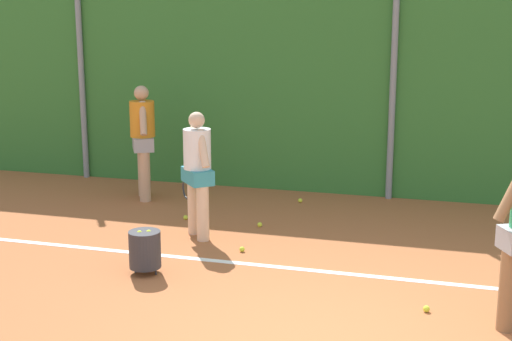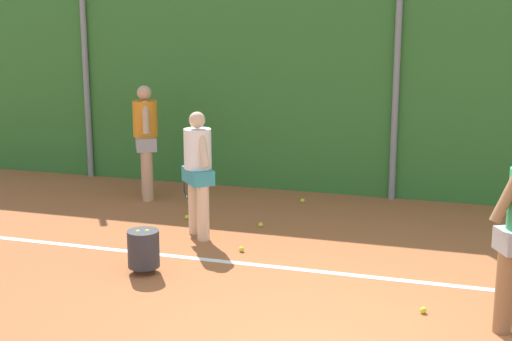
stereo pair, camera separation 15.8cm
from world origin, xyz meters
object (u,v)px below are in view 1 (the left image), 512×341
object	(u,v)px
player_midcourt	(197,168)
tennis_ball_4	(260,225)
ball_hopper	(145,249)
tennis_ball_5	(242,249)
tennis_ball_6	(300,200)
tennis_ball_2	(426,309)
tennis_ball_0	(186,218)
player_backcourt_far	(143,136)

from	to	relation	value
player_midcourt	tennis_ball_4	distance (m)	1.28
ball_hopper	tennis_ball_5	size ratio (longest dim) A/B	7.78
tennis_ball_5	tennis_ball_6	bearing A→B (deg)	85.83
tennis_ball_2	tennis_ball_5	world-z (taller)	same
ball_hopper	tennis_ball_4	world-z (taller)	ball_hopper
tennis_ball_6	tennis_ball_5	bearing A→B (deg)	-94.17
player_midcourt	tennis_ball_4	xyz separation A→B (m)	(0.66, 0.63, -0.89)
tennis_ball_0	tennis_ball_6	distance (m)	1.92
ball_hopper	tennis_ball_2	world-z (taller)	ball_hopper
tennis_ball_0	tennis_ball_5	bearing A→B (deg)	-43.11
ball_hopper	tennis_ball_5	distance (m)	1.34
player_backcourt_far	tennis_ball_4	xyz separation A→B (m)	(2.16, -0.98, -0.96)
tennis_ball_0	tennis_ball_2	size ratio (longest dim) A/B	1.00
player_backcourt_far	tennis_ball_5	distance (m)	3.17
tennis_ball_5	tennis_ball_2	bearing A→B (deg)	-28.26
tennis_ball_0	tennis_ball_4	xyz separation A→B (m)	(1.10, -0.04, 0.00)
player_backcourt_far	tennis_ball_2	world-z (taller)	player_backcourt_far
ball_hopper	tennis_ball_2	bearing A→B (deg)	-3.81
tennis_ball_4	tennis_ball_5	distance (m)	1.06
tennis_ball_0	tennis_ball_6	bearing A→B (deg)	45.06
player_midcourt	tennis_ball_0	bearing A→B (deg)	-8.56
tennis_ball_2	tennis_ball_5	bearing A→B (deg)	151.74
player_midcourt	tennis_ball_5	size ratio (longest dim) A/B	25.05
tennis_ball_4	tennis_ball_5	world-z (taller)	same
tennis_ball_2	tennis_ball_4	bearing A→B (deg)	135.91
tennis_ball_2	tennis_ball_4	size ratio (longest dim) A/B	1.00
ball_hopper	tennis_ball_5	world-z (taller)	ball_hopper
tennis_ball_0	tennis_ball_6	world-z (taller)	same
player_backcourt_far	tennis_ball_5	xyz separation A→B (m)	(2.23, -2.04, -0.96)
player_midcourt	tennis_ball_4	world-z (taller)	player_midcourt
tennis_ball_6	tennis_ball_2	bearing A→B (deg)	-60.22
player_backcourt_far	ball_hopper	xyz separation A→B (m)	(1.41, -3.06, -0.71)
tennis_ball_5	tennis_ball_6	xyz separation A→B (m)	(0.18, 2.46, 0.00)
tennis_ball_4	tennis_ball_5	size ratio (longest dim) A/B	1.00
player_backcourt_far	tennis_ball_6	bearing A→B (deg)	-108.34
player_midcourt	tennis_ball_4	size ratio (longest dim) A/B	25.05
player_midcourt	ball_hopper	world-z (taller)	player_midcourt
tennis_ball_4	tennis_ball_6	distance (m)	1.42
player_backcourt_far	tennis_ball_6	size ratio (longest dim) A/B	26.89
player_midcourt	tennis_ball_0	size ratio (longest dim) A/B	25.05
tennis_ball_6	ball_hopper	bearing A→B (deg)	-106.11
tennis_ball_5	tennis_ball_4	bearing A→B (deg)	93.90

